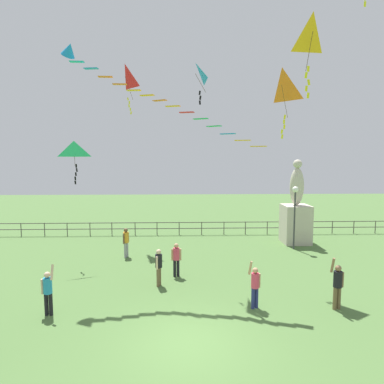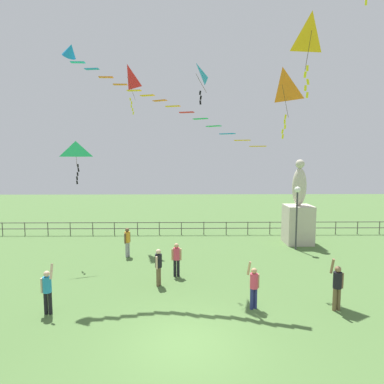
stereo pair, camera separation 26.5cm
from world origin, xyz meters
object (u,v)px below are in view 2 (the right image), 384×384
at_px(person_6, 176,257).
at_px(kite_0, 282,86).
at_px(lamppost, 297,203).
at_px(person_4, 47,289).
at_px(kite_1, 127,77).
at_px(person_5, 337,284).
at_px(person_0, 254,285).
at_px(person_2, 127,240).
at_px(kite_4, 196,74).
at_px(statue_monument, 298,216).
at_px(kite_5, 312,34).
at_px(kite_2, 76,151).
at_px(streamer_kite, 92,63).
at_px(person_1, 159,265).

bearing_deg(person_6, kite_0, -3.46).
distance_m(lamppost, person_4, 14.26).
bearing_deg(kite_1, lamppost, -13.66).
bearing_deg(lamppost, person_5, -98.00).
relative_size(person_0, person_2, 1.10).
xyz_separation_m(person_2, kite_4, (3.78, -2.47, 8.44)).
bearing_deg(statue_monument, lamppost, -112.30).
bearing_deg(kite_1, kite_5, -53.55).
relative_size(person_2, kite_4, 0.90).
bearing_deg(kite_2, kite_4, -18.32).
bearing_deg(person_5, kite_0, 111.66).
distance_m(person_6, kite_2, 7.87).
height_order(person_2, kite_5, kite_5).
relative_size(statue_monument, person_4, 2.92).
bearing_deg(lamppost, person_0, -117.94).
bearing_deg(streamer_kite, person_5, -19.95).
distance_m(person_6, kite_5, 10.57).
bearing_deg(person_1, person_0, -31.55).
distance_m(person_6, streamer_kite, 9.51).
bearing_deg(kite_5, streamer_kite, 155.57).
bearing_deg(kite_0, streamer_kite, 178.48).
bearing_deg(kite_0, person_1, -171.38).
bearing_deg(person_4, statue_monument, 38.18).
relative_size(person_6, kite_1, 0.51).
bearing_deg(kite_1, statue_monument, -5.49).
height_order(person_0, kite_2, kite_2).
height_order(person_1, kite_5, kite_5).
relative_size(statue_monument, kite_4, 2.97).
height_order(kite_0, kite_2, kite_0).
relative_size(person_1, person_2, 0.99).
relative_size(statue_monument, person_6, 3.43).
bearing_deg(lamppost, kite_4, -148.48).
xyz_separation_m(person_1, kite_1, (-2.60, 8.06, 9.78)).
relative_size(person_4, kite_0, 0.61).
xyz_separation_m(statue_monument, person_1, (-8.45, -7.00, -0.85)).
relative_size(lamppost, kite_4, 2.10).
bearing_deg(person_6, kite_5, -39.58).
distance_m(lamppost, person_6, 8.58).
height_order(person_5, streamer_kite, streamer_kite).
distance_m(person_0, kite_4, 9.60).
bearing_deg(lamppost, kite_0, -117.22).
bearing_deg(person_2, kite_2, -171.78).
distance_m(person_1, person_2, 4.71).
relative_size(lamppost, person_4, 2.07).
distance_m(kite_1, streamer_kite, 7.10).
relative_size(person_1, person_5, 0.83).
height_order(person_0, person_5, person_5).
distance_m(person_0, kite_0, 8.54).
distance_m(person_6, kite_4, 8.55).
relative_size(person_0, kite_1, 0.58).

